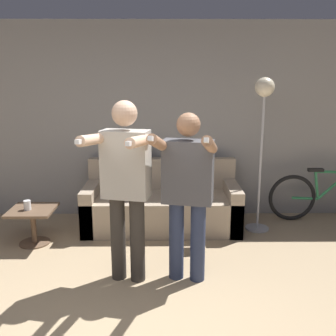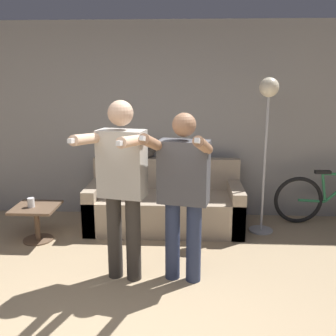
# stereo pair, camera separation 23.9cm
# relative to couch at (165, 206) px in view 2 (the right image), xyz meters

# --- Properties ---
(wall_back) EXTENTS (10.00, 0.05, 2.60)m
(wall_back) POSITION_rel_couch_xyz_m (-0.38, 0.51, 1.02)
(wall_back) COLOR gray
(wall_back) RESTS_ON ground_plane
(couch) EXTENTS (1.94, 0.82, 0.84)m
(couch) POSITION_rel_couch_xyz_m (0.00, 0.00, 0.00)
(couch) COLOR tan
(couch) RESTS_ON ground_plane
(person_left) EXTENTS (0.59, 0.75, 1.70)m
(person_left) POSITION_rel_couch_xyz_m (-0.31, -1.35, 0.71)
(person_left) COLOR #38332D
(person_left) RESTS_ON ground_plane
(person_right) EXTENTS (0.61, 0.73, 1.59)m
(person_right) POSITION_rel_couch_xyz_m (0.24, -1.35, 0.65)
(person_right) COLOR #2D3856
(person_right) RESTS_ON ground_plane
(cat) EXTENTS (0.42, 0.12, 0.17)m
(cat) POSITION_rel_couch_xyz_m (-0.29, 0.30, 0.64)
(cat) COLOR #3D3833
(cat) RESTS_ON couch
(floor_lamp) EXTENTS (0.30, 0.30, 1.89)m
(floor_lamp) POSITION_rel_couch_xyz_m (1.21, -0.09, 1.20)
(floor_lamp) COLOR #B2B2B7
(floor_lamp) RESTS_ON ground_plane
(side_table) EXTENTS (0.50, 0.50, 0.42)m
(side_table) POSITION_rel_couch_xyz_m (-1.48, -0.52, 0.03)
(side_table) COLOR brown
(side_table) RESTS_ON ground_plane
(cup) EXTENTS (0.08, 0.08, 0.11)m
(cup) POSITION_rel_couch_xyz_m (-1.52, -0.55, 0.20)
(cup) COLOR white
(cup) RESTS_ON side_table
(bicycle) EXTENTS (1.54, 0.07, 0.72)m
(bicycle) POSITION_rel_couch_xyz_m (2.19, 0.22, 0.06)
(bicycle) COLOR black
(bicycle) RESTS_ON ground_plane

